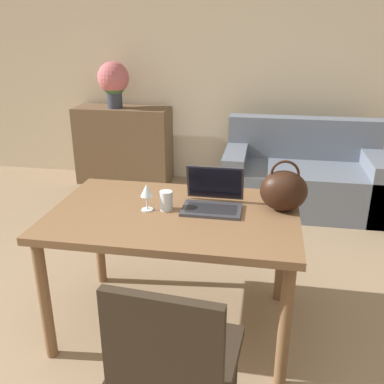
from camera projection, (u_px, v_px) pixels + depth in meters
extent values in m
cube|color=beige|center=(214.00, 57.00, 4.52)|extent=(10.00, 0.06, 2.70)
cube|color=brown|center=(174.00, 215.00, 2.29)|extent=(1.32, 0.85, 0.04)
cylinder|color=brown|center=(45.00, 301.00, 2.18)|extent=(0.06, 0.06, 0.69)
cylinder|color=brown|center=(284.00, 328.00, 1.98)|extent=(0.06, 0.06, 0.69)
cylinder|color=brown|center=(99.00, 236.00, 2.85)|extent=(0.06, 0.06, 0.69)
cylinder|color=brown|center=(282.00, 252.00, 2.66)|extent=(0.06, 0.06, 0.69)
cube|color=#2D2319|center=(180.00, 357.00, 1.66)|extent=(0.48, 0.48, 0.05)
cube|color=#2D2319|center=(162.00, 347.00, 1.40)|extent=(0.42, 0.08, 0.39)
cylinder|color=#2D2319|center=(153.00, 363.00, 1.96)|extent=(0.04, 0.04, 0.43)
cylinder|color=#2D2319|center=(233.00, 379.00, 1.87)|extent=(0.04, 0.04, 0.43)
cube|color=slate|center=(301.00, 187.00, 4.11)|extent=(1.48, 0.84, 0.42)
cube|color=slate|center=(303.00, 138.00, 4.25)|extent=(1.48, 0.20, 0.40)
cube|color=slate|center=(235.00, 176.00, 4.19)|extent=(0.20, 0.84, 0.56)
cube|color=slate|center=(372.00, 184.00, 3.98)|extent=(0.20, 0.84, 0.56)
cube|color=brown|center=(124.00, 145.00, 4.75)|extent=(1.03, 0.40, 0.84)
cube|color=#38383D|center=(212.00, 210.00, 2.29)|extent=(0.32, 0.21, 0.02)
cube|color=black|center=(211.00, 209.00, 2.28)|extent=(0.27, 0.13, 0.00)
cube|color=#38383D|center=(215.00, 183.00, 2.37)|extent=(0.32, 0.06, 0.20)
cube|color=black|center=(215.00, 183.00, 2.37)|extent=(0.29, 0.05, 0.18)
cylinder|color=silver|center=(166.00, 201.00, 2.29)|extent=(0.07, 0.07, 0.11)
cylinder|color=silver|center=(147.00, 209.00, 2.30)|extent=(0.06, 0.06, 0.01)
cylinder|color=silver|center=(147.00, 203.00, 2.29)|extent=(0.01, 0.01, 0.07)
cone|color=silver|center=(147.00, 190.00, 2.26)|extent=(0.07, 0.07, 0.07)
ellipsoid|color=black|center=(284.00, 191.00, 2.26)|extent=(0.25, 0.19, 0.22)
torus|color=black|center=(285.00, 174.00, 2.23)|extent=(0.15, 0.01, 0.15)
cylinder|color=#333847|center=(115.00, 99.00, 4.53)|extent=(0.16, 0.16, 0.19)
sphere|color=#3D6B38|center=(114.00, 84.00, 4.48)|extent=(0.25, 0.25, 0.25)
sphere|color=#C6666B|center=(113.00, 78.00, 4.45)|extent=(0.33, 0.33, 0.33)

